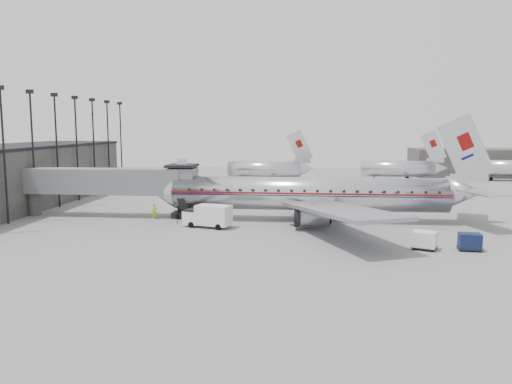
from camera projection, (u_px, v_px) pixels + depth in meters
ground at (254, 225)px, 55.41m from camera, size 160.00×160.00×0.00m
terminal at (13, 177)px, 67.83m from camera, size 12.00×46.00×8.00m
hangar at (482, 162)px, 110.23m from camera, size 30.00×12.00×6.00m
apron_line at (283, 215)px, 61.07m from camera, size 60.00×0.15×0.01m
jet_bridge at (119, 182)px, 59.99m from camera, size 21.00×6.20×7.10m
floodlight_masts at (67, 144)px, 69.64m from camera, size 0.90×42.25×15.25m
distant_aircraft_near at (265, 169)px, 96.70m from camera, size 16.39×3.20×10.26m
distant_aircraft_mid at (398, 168)px, 98.31m from camera, size 16.39×3.20×10.26m
airliner at (315, 194)px, 57.35m from camera, size 39.17×36.30×12.39m
service_van at (208, 216)px, 53.72m from camera, size 5.54×3.39×2.44m
baggage_cart_navy at (470, 241)px, 43.64m from camera, size 2.11×1.71×1.52m
baggage_cart_white at (425, 240)px, 43.98m from camera, size 2.50×2.24×1.61m
ramp_worker at (155, 211)px, 58.67m from camera, size 0.79×0.73×1.80m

